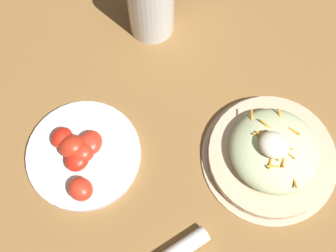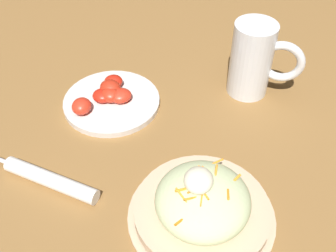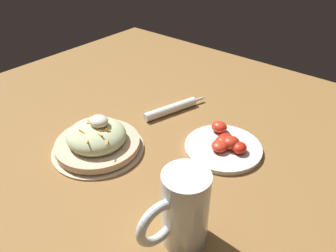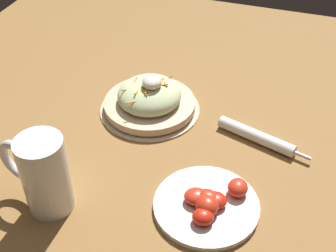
{
  "view_description": "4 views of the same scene",
  "coord_description": "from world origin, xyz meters",
  "views": [
    {
      "loc": [
        0.09,
        -0.22,
        0.78
      ],
      "look_at": [
        -0.08,
        -0.01,
        0.07
      ],
      "focal_mm": 50.35,
      "sensor_mm": 36.0,
      "label": 1
    },
    {
      "loc": [
        0.45,
        0.07,
        0.56
      ],
      "look_at": [
        -0.06,
        0.0,
        0.06
      ],
      "focal_mm": 43.96,
      "sensor_mm": 36.0,
      "label": 2
    },
    {
      "loc": [
        -0.49,
        0.47,
        0.52
      ],
      "look_at": [
        -0.06,
        -0.05,
        0.07
      ],
      "focal_mm": 34.73,
      "sensor_mm": 36.0,
      "label": 3
    },
    {
      "loc": [
        -0.73,
        -0.24,
        0.66
      ],
      "look_at": [
        -0.07,
        -0.02,
        0.09
      ],
      "focal_mm": 48.78,
      "sensor_mm": 36.0,
      "label": 4
    }
  ],
  "objects": [
    {
      "name": "beer_mug",
      "position": [
        -0.26,
        0.15,
        0.07
      ],
      "size": [
        0.09,
        0.15,
        0.16
      ],
      "color": "white",
      "rests_on": "ground_plane"
    },
    {
      "name": "salad_plate",
      "position": [
        0.07,
        0.07,
        0.03
      ],
      "size": [
        0.24,
        0.24,
        0.1
      ],
      "color": "#D1B28E",
      "rests_on": "ground_plane"
    },
    {
      "name": "tomato_plate",
      "position": [
        -0.18,
        -0.13,
        0.01
      ],
      "size": [
        0.2,
        0.2,
        0.04
      ],
      "color": "silver",
      "rests_on": "ground_plane"
    },
    {
      "name": "ground_plane",
      "position": [
        0.0,
        0.0,
        0.0
      ],
      "size": [
        1.43,
        1.43,
        0.0
      ],
      "primitive_type": "plane",
      "color": "olive"
    },
    {
      "name": "napkin_roll",
      "position": [
        0.04,
        -0.19,
        0.01
      ],
      "size": [
        0.08,
        0.21,
        0.03
      ],
      "color": "white",
      "rests_on": "ground_plane"
    }
  ]
}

